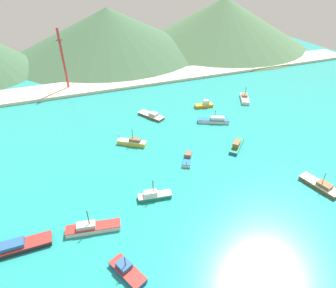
{
  "coord_description": "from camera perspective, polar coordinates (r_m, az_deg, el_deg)",
  "views": [
    {
      "loc": [
        -26.12,
        -19.47,
        47.21
      ],
      "look_at": [
        -0.57,
        46.73,
        0.69
      ],
      "focal_mm": 30.61,
      "sensor_mm": 36.0,
      "label": 1
    }
  ],
  "objects": [
    {
      "name": "hill_central",
      "position": [
        176.2,
        -11.78,
        21.17
      ],
      "size": [
        107.89,
        107.89,
        24.47
      ],
      "color": "#3D6042",
      "rests_on": "ground"
    },
    {
      "name": "beach_strip",
      "position": [
        131.92,
        -8.5,
        12.19
      ],
      "size": [
        247.0,
        15.23,
        1.2
      ],
      "primitive_type": "cube",
      "color": "beige",
      "rests_on": "ground"
    },
    {
      "name": "fishing_boat_12",
      "position": [
        98.44,
        9.2,
        4.69
      ],
      "size": [
        10.52,
        6.63,
        4.53
      ],
      "color": "silver",
      "rests_on": "ground"
    },
    {
      "name": "fishing_boat_9",
      "position": [
        62.97,
        -14.85,
        -15.77
      ],
      "size": [
        11.3,
        4.35,
        5.63
      ],
      "color": "silver",
      "rests_on": "ground"
    },
    {
      "name": "fishing_boat_6",
      "position": [
        64.87,
        -27.44,
        -17.55
      ],
      "size": [
        11.2,
        3.03,
        2.02
      ],
      "color": "#232328",
      "rests_on": "ground"
    },
    {
      "name": "fishing_boat_2",
      "position": [
        108.79,
        7.25,
        7.77
      ],
      "size": [
        7.02,
        3.12,
        2.66
      ],
      "color": "orange",
      "rests_on": "ground"
    },
    {
      "name": "ground",
      "position": [
        73.36,
        5.17,
        -7.23
      ],
      "size": [
        260.0,
        280.0,
        0.5
      ],
      "color": "teal"
    },
    {
      "name": "fishing_boat_3",
      "position": [
        67.57,
        -2.83,
        -10.17
      ],
      "size": [
        8.02,
        3.22,
        5.3
      ],
      "color": "#198466",
      "rests_on": "ground"
    },
    {
      "name": "fishing_boat_11",
      "position": [
        79.44,
        28.0,
        -7.23
      ],
      "size": [
        5.18,
        9.82,
        4.66
      ],
      "color": "brown",
      "rests_on": "ground"
    },
    {
      "name": "fishing_boat_13",
      "position": [
        100.95,
        -3.29,
        5.73
      ],
      "size": [
        7.85,
        10.17,
        1.94
      ],
      "color": "brown",
      "rests_on": "ground"
    },
    {
      "name": "fishing_boat_7",
      "position": [
        117.32,
        15.01,
        8.78
      ],
      "size": [
        6.73,
        9.42,
        5.31
      ],
      "color": "silver",
      "rests_on": "ground"
    },
    {
      "name": "radio_tower",
      "position": [
        126.46,
        -20.15,
        15.45
      ],
      "size": [
        2.48,
        1.99,
        24.83
      ],
      "color": "#B7332D",
      "rests_on": "ground"
    },
    {
      "name": "fishing_boat_1",
      "position": [
        86.02,
        -7.12,
        0.37
      ],
      "size": [
        8.35,
        6.61,
        5.42
      ],
      "color": "gold",
      "rests_on": "ground"
    },
    {
      "name": "hill_east",
      "position": [
        193.96,
        10.88,
        22.8
      ],
      "size": [
        104.61,
        104.61,
        27.59
      ],
      "color": "#476B47",
      "rests_on": "ground"
    },
    {
      "name": "fishing_boat_4",
      "position": [
        55.84,
        -8.17,
        -23.67
      ],
      "size": [
        5.73,
        7.99,
        4.25
      ],
      "color": "#1E5BA8",
      "rests_on": "ground"
    },
    {
      "name": "fishing_boat_5",
      "position": [
        79.19,
        3.97,
        -2.83
      ],
      "size": [
        5.46,
        7.05,
        1.96
      ],
      "color": "silver",
      "rests_on": "ground"
    },
    {
      "name": "fishing_boat_0",
      "position": [
        86.45,
        13.52,
        -0.23
      ],
      "size": [
        8.28,
        8.15,
        2.48
      ],
      "color": "#1E5BA8",
      "rests_on": "ground"
    }
  ]
}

